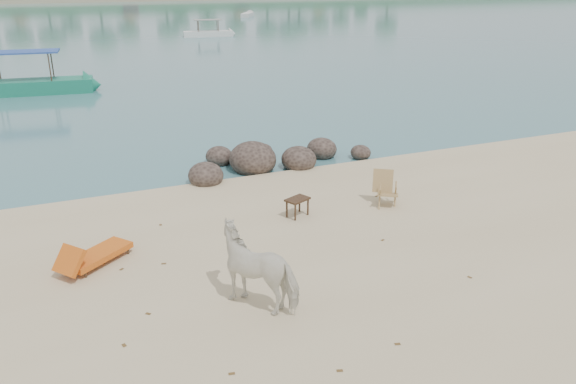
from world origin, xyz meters
The scene contains 10 objects.
water centered at (0.00, 90.00, 0.00)m, with size 400.00×400.00×0.00m, color #37666E.
boulders centered at (2.01, 6.73, 0.21)m, with size 6.24×2.80×1.10m.
cow centered at (-0.86, -0.65, 0.73)m, with size 0.79×1.74×1.47m, color white.
side_table centered at (1.33, 2.67, 0.24)m, with size 0.59×0.38×0.47m, color black, non-canonical shape.
lounge_chair centered at (-3.48, 2.07, 0.27)m, with size 1.80×0.63×0.54m, color #DA5219, non-canonical shape.
deck_chair centered at (3.78, 2.40, 0.45)m, with size 0.57×0.63×0.90m, color tan, non-canonical shape.
boat_near centered at (-5.07, 22.48, 1.74)m, with size 7.15×1.61×3.47m, color #167358, non-canonical shape.
boat_mid centered at (11.00, 46.52, 1.31)m, with size 5.36×1.21×2.62m, color silver, non-canonical shape.
boat_far centered at (23.66, 71.47, 0.31)m, with size 5.27×1.19×0.61m, color silver, non-canonical shape.
dead_leaves centered at (-0.67, -0.26, 0.00)m, with size 7.38×6.60×0.00m.
Camera 1 is at (-3.88, -9.10, 5.69)m, focal length 35.00 mm.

